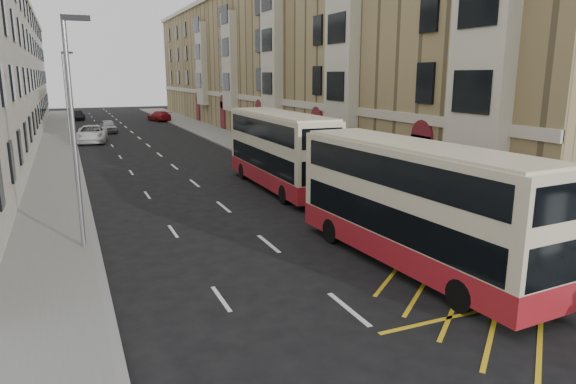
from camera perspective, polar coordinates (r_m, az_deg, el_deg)
name	(u,v)px	position (r m, az deg, el deg)	size (l,w,h in m)	color
pavement_right	(271,155)	(40.39, -1.85, 4.16)	(4.00, 120.00, 0.15)	slate
pavement_left	(56,169)	(37.67, -24.37, 2.38)	(3.00, 120.00, 0.15)	slate
kerb_right	(247,156)	(39.71, -4.54, 3.98)	(0.25, 120.00, 0.15)	gray
kerb_left	(80,167)	(37.67, -22.10, 2.58)	(0.25, 120.00, 0.15)	gray
road_markings	(141,139)	(52.94, -16.07, 5.68)	(10.00, 110.00, 0.01)	silver
terrace_right	(278,62)	(56.77, -1.11, 14.23)	(10.75, 79.00, 15.25)	#978558
guard_railing	(481,233)	(18.98, 20.70, -4.33)	(0.06, 6.56, 1.01)	red
street_lamp_near	(74,122)	(19.23, -22.68, 7.22)	(0.93, 0.18, 8.00)	gray
street_lamp_far	(67,93)	(49.19, -23.39, 10.04)	(0.93, 0.18, 8.00)	gray
double_decker_front	(413,205)	(17.11, 13.77, -1.44)	(3.00, 10.37, 4.09)	beige
double_decker_rear	(280,151)	(28.30, -0.94, 4.63)	(2.56, 10.56, 4.20)	beige
white_van	(91,134)	(51.63, -21.02, 6.04)	(2.64, 5.73, 1.59)	white
car_silver	(108,126)	(59.88, -19.36, 6.90)	(1.65, 4.09, 1.39)	#9A9DA1
car_dark	(76,115)	(78.14, -22.45, 7.88)	(1.41, 4.04, 1.33)	black
car_red	(159,116)	(73.13, -14.11, 8.19)	(1.93, 4.74, 1.38)	#A4141C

